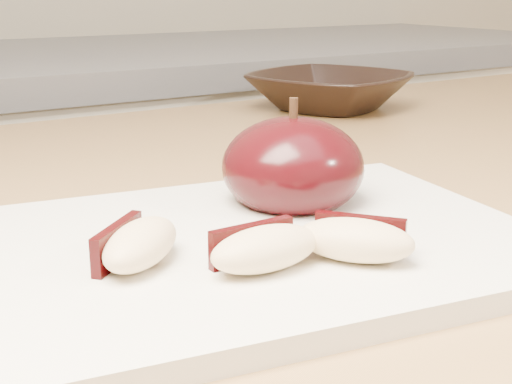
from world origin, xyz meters
TOP-DOWN VIEW (x-y plane):
  - cutting_board at (-0.01, 0.35)m, footprint 0.34×0.27m
  - apple_half at (0.05, 0.39)m, footprint 0.12×0.12m
  - apple_wedge_a at (-0.08, 0.35)m, footprint 0.06×0.06m
  - apple_wedge_b at (-0.03, 0.31)m, footprint 0.06×0.03m
  - apple_wedge_c at (0.01, 0.29)m, footprint 0.06×0.06m
  - bowl at (0.32, 0.71)m, footprint 0.23×0.23m

SIDE VIEW (x-z plane):
  - cutting_board at x=-0.01m, z-range 0.90..0.91m
  - bowl at x=0.32m, z-range 0.90..0.94m
  - apple_wedge_a at x=-0.08m, z-range 0.91..0.93m
  - apple_wedge_b at x=-0.03m, z-range 0.91..0.93m
  - apple_wedge_c at x=0.01m, z-range 0.91..0.93m
  - apple_half at x=0.05m, z-range 0.90..0.97m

